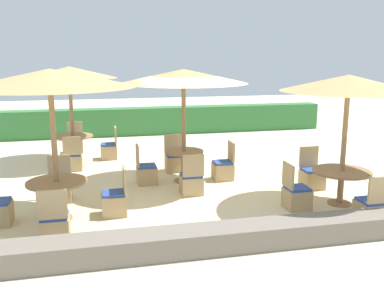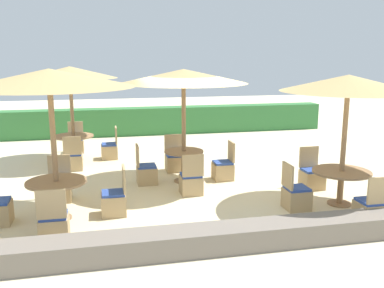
# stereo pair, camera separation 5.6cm
# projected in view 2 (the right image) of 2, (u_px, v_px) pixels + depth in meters

# --- Properties ---
(ground_plane) EXTENTS (40.00, 40.00, 0.00)m
(ground_plane) POSITION_uv_depth(u_px,v_px,m) (198.00, 188.00, 9.75)
(ground_plane) COLOR beige
(hedge_row) EXTENTS (13.00, 0.70, 1.01)m
(hedge_row) POSITION_uv_depth(u_px,v_px,m) (157.00, 121.00, 16.19)
(hedge_row) COLOR #387A3D
(hedge_row) RESTS_ON ground_plane
(stone_border) EXTENTS (10.00, 0.56, 0.37)m
(stone_border) POSITION_uv_depth(u_px,v_px,m) (242.00, 236.00, 6.74)
(stone_border) COLOR slate
(stone_border) RESTS_ON ground_plane
(parasol_front_right) EXTENTS (2.62, 2.62, 2.61)m
(parasol_front_right) POSITION_uv_depth(u_px,v_px,m) (348.00, 84.00, 8.20)
(parasol_front_right) COLOR #93704C
(parasol_front_right) RESTS_ON ground_plane
(round_table_front_right) EXTENTS (1.16, 1.16, 0.70)m
(round_table_front_right) POSITION_uv_depth(u_px,v_px,m) (341.00, 177.00, 8.59)
(round_table_front_right) COLOR #93704C
(round_table_front_right) RESTS_ON ground_plane
(patio_chair_front_right_west) EXTENTS (0.46, 0.46, 0.93)m
(patio_chair_front_right_west) POSITION_uv_depth(u_px,v_px,m) (296.00, 196.00, 8.39)
(patio_chair_front_right_west) COLOR tan
(patio_chair_front_right_west) RESTS_ON ground_plane
(patio_chair_front_right_north) EXTENTS (0.46, 0.46, 0.93)m
(patio_chair_front_right_north) POSITION_uv_depth(u_px,v_px,m) (312.00, 177.00, 9.69)
(patio_chair_front_right_north) COLOR tan
(patio_chair_front_right_north) RESTS_ON ground_plane
(patio_chair_front_right_south) EXTENTS (0.46, 0.46, 0.93)m
(patio_chair_front_right_south) POSITION_uv_depth(u_px,v_px,m) (371.00, 210.00, 7.65)
(patio_chair_front_right_south) COLOR tan
(patio_chair_front_right_south) RESTS_ON ground_plane
(parasol_center) EXTENTS (2.95, 2.95, 2.66)m
(parasol_center) POSITION_uv_depth(u_px,v_px,m) (184.00, 77.00, 9.73)
(parasol_center) COLOR #93704C
(parasol_center) RESTS_ON ground_plane
(round_table_center) EXTENTS (0.92, 0.92, 0.75)m
(round_table_center) POSITION_uv_depth(u_px,v_px,m) (184.00, 159.00, 10.14)
(round_table_center) COLOR #93704C
(round_table_center) RESTS_ON ground_plane
(patio_chair_center_north) EXTENTS (0.46, 0.46, 0.93)m
(patio_chair_center_north) POSITION_uv_depth(u_px,v_px,m) (175.00, 161.00, 11.13)
(patio_chair_center_north) COLOR tan
(patio_chair_center_north) RESTS_ON ground_plane
(patio_chair_center_south) EXTENTS (0.46, 0.46, 0.93)m
(patio_chair_center_south) POSITION_uv_depth(u_px,v_px,m) (191.00, 182.00, 9.28)
(patio_chair_center_south) COLOR tan
(patio_chair_center_south) RESTS_ON ground_plane
(patio_chair_center_east) EXTENTS (0.46, 0.46, 0.93)m
(patio_chair_center_east) POSITION_uv_depth(u_px,v_px,m) (223.00, 169.00, 10.37)
(patio_chair_center_east) COLOR tan
(patio_chair_center_east) RESTS_ON ground_plane
(patio_chair_center_west) EXTENTS (0.46, 0.46, 0.93)m
(patio_chair_center_west) POSITION_uv_depth(u_px,v_px,m) (146.00, 173.00, 10.03)
(patio_chair_center_west) COLOR tan
(patio_chair_center_west) RESTS_ON ground_plane
(parasol_front_left) EXTENTS (2.99, 2.99, 2.75)m
(parasol_front_left) POSITION_uv_depth(u_px,v_px,m) (49.00, 79.00, 7.40)
(parasol_front_left) COLOR #93704C
(parasol_front_left) RESTS_ON ground_plane
(round_table_front_left) EXTENTS (1.09, 1.09, 0.73)m
(round_table_front_left) POSITION_uv_depth(u_px,v_px,m) (57.00, 189.00, 7.82)
(round_table_front_left) COLOR #93704C
(round_table_front_left) RESTS_ON ground_plane
(patio_chair_front_left_north) EXTENTS (0.46, 0.46, 0.93)m
(patio_chair_front_left_north) POSITION_uv_depth(u_px,v_px,m) (60.00, 188.00, 8.88)
(patio_chair_front_left_north) COLOR tan
(patio_chair_front_left_north) RESTS_ON ground_plane
(patio_chair_front_left_east) EXTENTS (0.46, 0.46, 0.93)m
(patio_chair_front_left_east) POSITION_uv_depth(u_px,v_px,m) (114.00, 201.00, 8.10)
(patio_chair_front_left_east) COLOR tan
(patio_chair_front_left_east) RESTS_ON ground_plane
(patio_chair_front_left_south) EXTENTS (0.46, 0.46, 0.93)m
(patio_chair_front_left_south) POSITION_uv_depth(u_px,v_px,m) (54.00, 225.00, 6.97)
(patio_chair_front_left_south) COLOR tan
(patio_chair_front_left_south) RESTS_ON ground_plane
(parasol_back_left) EXTENTS (2.60, 2.60, 2.66)m
(parasol_back_left) POSITION_uv_depth(u_px,v_px,m) (70.00, 73.00, 11.71)
(parasol_back_left) COLOR #93704C
(parasol_back_left) RESTS_ON ground_plane
(round_table_back_left) EXTENTS (1.12, 1.12, 0.73)m
(round_table_back_left) POSITION_uv_depth(u_px,v_px,m) (74.00, 141.00, 12.11)
(round_table_back_left) COLOR #93704C
(round_table_back_left) RESTS_ON ground_plane
(patio_chair_back_left_east) EXTENTS (0.46, 0.46, 0.93)m
(patio_chair_back_left_east) POSITION_uv_depth(u_px,v_px,m) (110.00, 150.00, 12.41)
(patio_chair_back_left_east) COLOR tan
(patio_chair_back_left_east) RESTS_ON ground_plane
(patio_chair_back_left_north) EXTENTS (0.46, 0.46, 0.93)m
(patio_chair_back_left_north) POSITION_uv_depth(u_px,v_px,m) (76.00, 144.00, 13.21)
(patio_chair_back_left_north) COLOR tan
(patio_chair_back_left_north) RESTS_ON ground_plane
(patio_chair_back_left_south) EXTENTS (0.46, 0.46, 0.93)m
(patio_chair_back_left_south) POSITION_uv_depth(u_px,v_px,m) (74.00, 160.00, 11.22)
(patio_chair_back_left_south) COLOR tan
(patio_chair_back_left_south) RESTS_ON ground_plane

